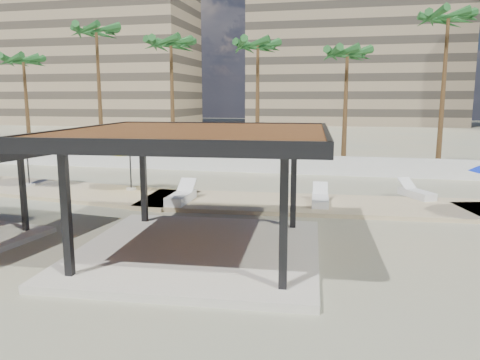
% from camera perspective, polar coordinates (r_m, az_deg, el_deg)
% --- Properties ---
extents(ground, '(200.00, 200.00, 0.00)m').
position_cam_1_polar(ground, '(14.72, -0.29, -8.93)').
color(ground, tan).
rests_on(ground, ground).
extents(promenade, '(44.45, 7.97, 0.24)m').
position_cam_1_polar(promenade, '(21.77, 9.50, -2.68)').
color(promenade, '#C6B284').
rests_on(promenade, ground).
extents(boundary_wall, '(56.00, 0.30, 1.20)m').
position_cam_1_polar(boundary_wall, '(30.02, 6.70, 1.88)').
color(boundary_wall, silver).
rests_on(boundary_wall, ground).
extents(building_west, '(34.00, 16.00, 32.40)m').
position_cam_1_polar(building_west, '(93.83, -16.64, 15.92)').
color(building_west, '#937F60').
rests_on(building_west, ground).
extents(building_mid, '(38.00, 16.00, 30.40)m').
position_cam_1_polar(building_mid, '(92.06, 13.85, 15.54)').
color(building_mid, '#847259').
rests_on(building_mid, ground).
extents(pavilion_central, '(8.16, 8.16, 3.88)m').
position_cam_1_polar(pavilion_central, '(14.13, -5.15, -0.07)').
color(pavilion_central, beige).
rests_on(pavilion_central, ground).
extents(umbrella_b, '(3.20, 3.20, 2.59)m').
position_cam_1_polar(umbrella_b, '(24.04, -13.31, 4.03)').
color(umbrella_b, beige).
rests_on(umbrella_b, promenade).
extents(umbrella_f, '(3.72, 3.72, 2.75)m').
position_cam_1_polar(umbrella_f, '(26.93, -24.62, 4.29)').
color(umbrella_f, beige).
rests_on(umbrella_f, promenade).
extents(lounger_a, '(0.82, 2.39, 0.90)m').
position_cam_1_polar(lounger_a, '(21.14, -7.18, -2.06)').
color(lounger_a, silver).
rests_on(lounger_a, promenade).
extents(lounger_b, '(0.84, 2.19, 0.81)m').
position_cam_1_polar(lounger_b, '(20.85, 9.75, -2.35)').
color(lounger_b, silver).
rests_on(lounger_b, promenade).
extents(lounger_c, '(1.64, 2.16, 0.80)m').
position_cam_1_polar(lounger_c, '(23.45, 20.67, -1.51)').
color(lounger_c, silver).
rests_on(lounger_c, promenade).
extents(palm_a, '(3.00, 3.00, 8.45)m').
position_cam_1_polar(palm_a, '(40.08, -24.89, 12.70)').
color(palm_a, brown).
rests_on(palm_a, ground).
extents(palm_b, '(3.00, 3.00, 10.46)m').
position_cam_1_polar(palm_b, '(37.30, -17.10, 16.36)').
color(palm_b, brown).
rests_on(palm_b, ground).
extents(palm_c, '(3.00, 3.00, 9.36)m').
position_cam_1_polar(palm_c, '(34.10, -8.41, 15.58)').
color(palm_c, brown).
rests_on(palm_c, ground).
extents(palm_d, '(3.00, 3.00, 9.16)m').
position_cam_1_polar(palm_d, '(33.21, 2.19, 15.51)').
color(palm_d, brown).
rests_on(palm_d, ground).
extents(palm_e, '(3.00, 3.00, 8.48)m').
position_cam_1_polar(palm_e, '(32.07, 12.94, 14.32)').
color(palm_e, brown).
rests_on(palm_e, ground).
extents(palm_f, '(3.00, 3.00, 10.55)m').
position_cam_1_polar(palm_f, '(33.00, 24.03, 17.00)').
color(palm_f, brown).
rests_on(palm_f, ground).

